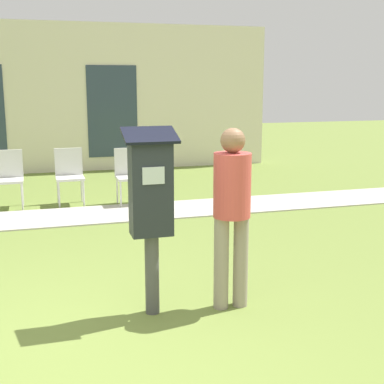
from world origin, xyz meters
The scene contains 8 objects.
ground_plane centered at (0.00, 0.00, 0.00)m, with size 40.00×40.00×0.00m, color olive.
sidewalk centered at (0.00, 4.12, 0.01)m, with size 12.00×1.10×0.02m.
building_facade centered at (0.00, 8.37, 1.60)m, with size 10.00×0.26×3.20m.
parking_meter centered at (0.63, 0.54, 1.02)m, with size 0.44×0.31×1.59m.
person_standing centered at (1.32, 0.48, 0.93)m, with size 0.32×0.32×1.58m.
outdoor_chair_left centered at (-0.70, 5.06, 0.53)m, with size 0.44×0.44×0.90m.
outdoor_chair_middle centered at (0.23, 5.02, 0.53)m, with size 0.44×0.44×0.90m.
outdoor_chair_right centered at (1.16, 4.78, 0.53)m, with size 0.44×0.44×0.90m.
Camera 1 is at (-0.25, -3.68, 1.96)m, focal length 50.00 mm.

